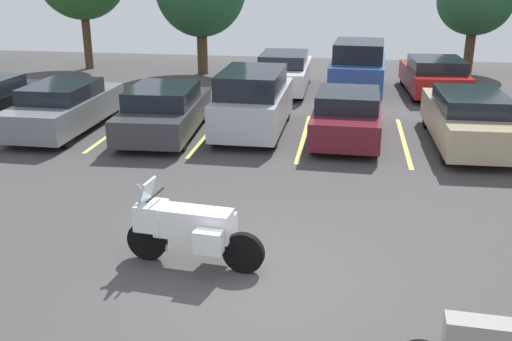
% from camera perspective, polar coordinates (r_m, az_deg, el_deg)
% --- Properties ---
extents(ground, '(44.00, 44.00, 0.10)m').
position_cam_1_polar(ground, '(9.36, -0.16, -10.83)').
color(ground, '#423F3F').
extents(motorcycle_touring, '(2.33, 0.98, 1.41)m').
position_cam_1_polar(motorcycle_touring, '(9.53, -6.57, -5.47)').
color(motorcycle_touring, black).
rests_on(motorcycle_touring, ground).
extents(parking_stripes, '(24.79, 4.70, 0.01)m').
position_cam_1_polar(parking_stripes, '(16.77, -0.04, 3.47)').
color(parking_stripes, '#EAE066').
rests_on(parking_stripes, ground).
extents(car_grey, '(1.83, 4.58, 1.40)m').
position_cam_1_polar(car_grey, '(17.91, -18.00, 5.85)').
color(car_grey, slate).
rests_on(car_grey, ground).
extents(car_charcoal, '(2.08, 4.55, 1.40)m').
position_cam_1_polar(car_charcoal, '(16.86, -8.85, 5.73)').
color(car_charcoal, '#38383D').
rests_on(car_charcoal, ground).
extents(car_silver, '(1.83, 4.28, 1.84)m').
position_cam_1_polar(car_silver, '(16.78, -0.27, 6.68)').
color(car_silver, '#B7B7BC').
rests_on(car_silver, ground).
extents(car_maroon, '(1.91, 4.44, 1.37)m').
position_cam_1_polar(car_maroon, '(16.47, 8.81, 5.35)').
color(car_maroon, maroon).
rests_on(car_maroon, ground).
extents(car_tan, '(1.89, 4.81, 1.47)m').
position_cam_1_polar(car_tan, '(16.60, 19.80, 4.74)').
color(car_tan, tan).
rests_on(car_tan, ground).
extents(car_far_white, '(1.78, 4.50, 1.45)m').
position_cam_1_polar(car_far_white, '(22.43, 2.74, 9.50)').
color(car_far_white, white).
rests_on(car_far_white, ground).
extents(car_far_blue, '(2.15, 4.40, 1.87)m').
position_cam_1_polar(car_far_blue, '(22.66, 9.86, 9.82)').
color(car_far_blue, '#2D519E').
rests_on(car_far_blue, ground).
extents(car_far_red, '(2.18, 4.32, 1.36)m').
position_cam_1_polar(car_far_red, '(22.80, 16.82, 8.76)').
color(car_far_red, maroon).
rests_on(car_far_red, ground).
extents(tree_far_left, '(3.17, 3.17, 4.51)m').
position_cam_1_polar(tree_far_left, '(27.56, 20.43, 15.12)').
color(tree_far_left, '#4C3823').
rests_on(tree_far_left, ground).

